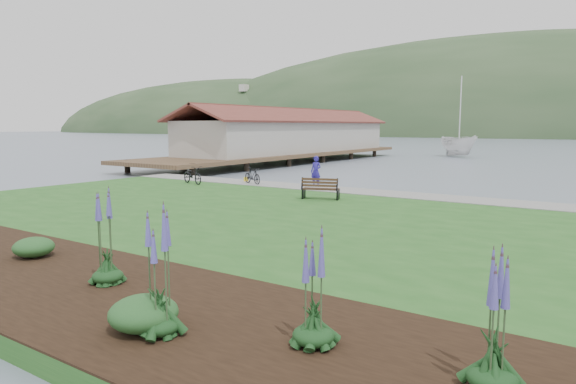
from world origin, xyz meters
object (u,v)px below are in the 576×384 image
at_px(park_bench, 320,188).
at_px(person, 316,169).
at_px(sailboat, 458,157).
at_px(bicycle_a, 193,175).

relative_size(park_bench, person, 0.91).
height_order(park_bench, sailboat, sailboat).
bearing_deg(person, sailboat, 96.06).
bearing_deg(park_bench, person, 104.65).
relative_size(person, sailboat, 0.06).
height_order(park_bench, person, person).
distance_m(park_bench, sailboat, 41.87).
xyz_separation_m(person, bicycle_a, (-6.35, -2.76, -0.45)).
relative_size(bicycle_a, sailboat, 0.06).
xyz_separation_m(bicycle_a, sailboat, (3.19, 40.19, -0.90)).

